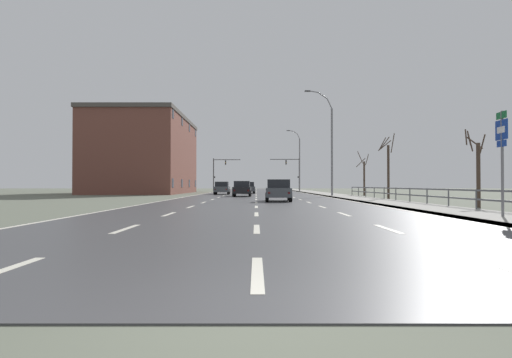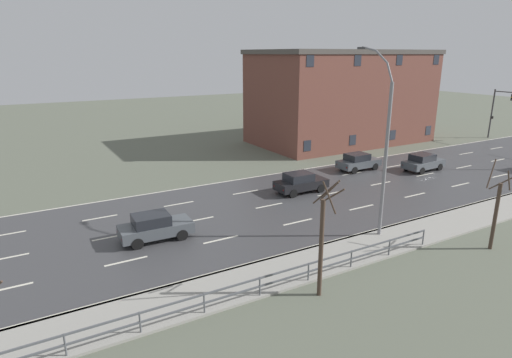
% 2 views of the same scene
% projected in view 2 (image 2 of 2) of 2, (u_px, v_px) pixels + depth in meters
% --- Properties ---
extents(ground_plane, '(160.00, 160.00, 0.12)m').
position_uv_depth(ground_plane, '(404.00, 180.00, 36.62)').
color(ground_plane, '#5B6051').
extents(road_asphalt_strip, '(14.00, 120.00, 0.03)m').
position_uv_depth(road_asphalt_strip, '(489.00, 162.00, 42.32)').
color(road_asphalt_strip, '#3D3D3F').
rests_on(road_asphalt_strip, ground).
extents(guardrail, '(0.07, 34.17, 1.00)m').
position_uv_depth(guardrail, '(104.00, 330.00, 15.48)').
color(guardrail, '#515459').
rests_on(guardrail, ground).
extents(street_lamp_midground, '(2.82, 0.24, 10.72)m').
position_uv_depth(street_lamp_midground, '(384.00, 149.00, 23.88)').
color(street_lamp_midground, slate).
rests_on(street_lamp_midground, ground).
extents(traffic_signal_left, '(5.07, 0.36, 6.09)m').
position_uv_depth(traffic_signal_left, '(500.00, 107.00, 52.76)').
color(traffic_signal_left, '#38383A').
rests_on(traffic_signal_left, ground).
extents(car_mid_centre, '(1.99, 4.18, 1.57)m').
position_uv_depth(car_mid_centre, '(423.00, 162.00, 39.00)').
color(car_mid_centre, '#474C51').
rests_on(car_mid_centre, ground).
extents(car_near_left, '(1.87, 4.12, 1.57)m').
position_uv_depth(car_near_left, '(358.00, 162.00, 39.17)').
color(car_near_left, '#474C51').
rests_on(car_near_left, ground).
extents(car_far_right, '(1.95, 4.16, 1.57)m').
position_uv_depth(car_far_right, '(155.00, 227.00, 24.44)').
color(car_far_right, '#474C51').
rests_on(car_far_right, ground).
extents(car_near_right, '(1.88, 4.12, 1.57)m').
position_uv_depth(car_near_right, '(301.00, 182.00, 32.85)').
color(car_near_right, black).
rests_on(car_near_right, ground).
extents(brick_building, '(11.65, 20.85, 10.75)m').
position_uv_depth(brick_building, '(341.00, 97.00, 50.97)').
color(brick_building, brown).
rests_on(brick_building, ground).
extents(bare_tree_mid, '(1.26, 1.23, 5.44)m').
position_uv_depth(bare_tree_mid, '(322.00, 241.00, 18.33)').
color(bare_tree_mid, '#423328').
rests_on(bare_tree_mid, ground).
extents(bare_tree_far, '(1.27, 1.56, 4.92)m').
position_uv_depth(bare_tree_far, '(496.00, 212.00, 22.95)').
color(bare_tree_far, '#423328').
rests_on(bare_tree_far, ground).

